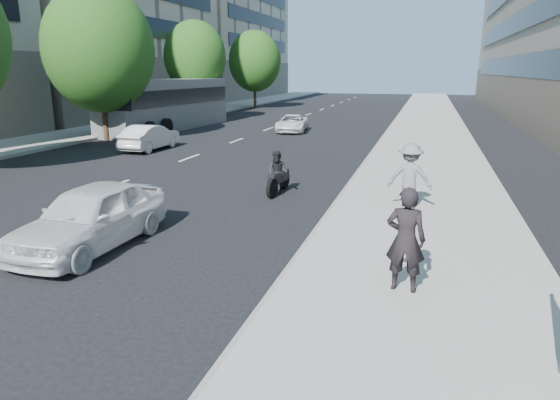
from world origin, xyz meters
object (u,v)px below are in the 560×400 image
(white_sedan_near, at_px, (91,216))
(motorcycle, at_px, (278,175))
(white_sedan_far, at_px, (292,123))
(pedestrian_woman, at_px, (406,239))
(white_sedan_mid, at_px, (150,137))
(bus, at_px, (168,105))
(jogger, at_px, (410,177))

(white_sedan_near, distance_m, motorcycle, 6.59)
(white_sedan_far, bearing_deg, white_sedan_near, -93.80)
(pedestrian_woman, xyz_separation_m, white_sedan_near, (-6.93, 0.69, -0.36))
(pedestrian_woman, xyz_separation_m, white_sedan_mid, (-13.18, 13.78, -0.45))
(white_sedan_mid, distance_m, white_sedan_far, 10.55)
(motorcycle, bearing_deg, pedestrian_woman, -49.56)
(pedestrian_woman, distance_m, white_sedan_far, 24.53)
(white_sedan_mid, height_order, bus, bus)
(jogger, relative_size, pedestrian_woman, 0.99)
(jogger, bearing_deg, pedestrian_woman, 94.48)
(bus, bearing_deg, white_sedan_mid, -61.70)
(jogger, xyz_separation_m, white_sedan_far, (-8.10, 17.65, -0.54))
(white_sedan_mid, height_order, white_sedan_far, white_sedan_mid)
(white_sedan_far, bearing_deg, pedestrian_woman, -77.51)
(jogger, xyz_separation_m, white_sedan_near, (-6.79, -4.77, -0.35))
(jogger, height_order, pedestrian_woman, pedestrian_woman)
(white_sedan_mid, relative_size, motorcycle, 1.89)
(white_sedan_far, distance_m, bus, 8.58)
(white_sedan_near, distance_m, white_sedan_mid, 14.51)
(white_sedan_far, height_order, bus, bus)
(bus, bearing_deg, pedestrian_woman, -47.47)
(white_sedan_mid, xyz_separation_m, motorcycle, (8.85, -7.05, -0.00))
(bus, bearing_deg, motorcycle, -45.73)
(white_sedan_near, bearing_deg, pedestrian_woman, -4.17)
(white_sedan_near, distance_m, white_sedan_far, 22.46)
(white_sedan_near, height_order, motorcycle, white_sedan_near)
(jogger, height_order, white_sedan_far, jogger)
(white_sedan_far, distance_m, motorcycle, 16.83)
(jogger, height_order, white_sedan_near, jogger)
(white_sedan_far, height_order, motorcycle, motorcycle)
(jogger, distance_m, bus, 23.51)
(pedestrian_woman, bearing_deg, white_sedan_far, -66.24)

